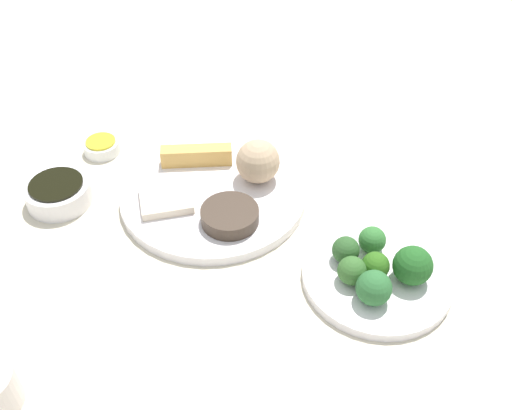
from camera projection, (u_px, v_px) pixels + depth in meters
tabletop at (205, 224)px, 0.89m from camera, size 2.20×2.20×0.02m
main_plate at (213, 194)px, 0.92m from camera, size 0.30×0.30×0.02m
rice_scoop at (258, 161)px, 0.91m from camera, size 0.07×0.07×0.07m
spring_roll at (198, 155)px, 0.95m from camera, size 0.04×0.12×0.03m
crab_rangoon_wonton at (166, 199)px, 0.88m from camera, size 0.08×0.08×0.01m
stir_fry_heap at (230, 216)px, 0.85m from camera, size 0.09×0.09×0.02m
broccoli_plate at (377, 276)px, 0.79m from camera, size 0.21×0.21×0.01m
broccoli_floret_0 at (375, 266)px, 0.77m from camera, size 0.04×0.04×0.04m
broccoli_floret_1 at (413, 266)px, 0.76m from camera, size 0.05×0.05×0.05m
broccoli_floret_2 at (346, 250)px, 0.79m from camera, size 0.04×0.04×0.04m
broccoli_floret_3 at (372, 240)px, 0.80m from camera, size 0.04×0.04×0.04m
broccoli_floret_4 at (374, 288)px, 0.73m from camera, size 0.05×0.05×0.05m
broccoli_floret_6 at (352, 271)px, 0.76m from camera, size 0.04×0.04×0.04m
soy_sauce_bowl at (58, 194)px, 0.90m from camera, size 0.10×0.10×0.03m
soy_sauce_bowl_liquid at (56, 184)px, 0.89m from camera, size 0.08×0.08×0.00m
sauce_ramekin_hot_mustard at (102, 147)px, 1.01m from camera, size 0.06×0.06×0.02m
sauce_ramekin_hot_mustard_liquid at (101, 141)px, 1.00m from camera, size 0.05×0.05×0.00m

